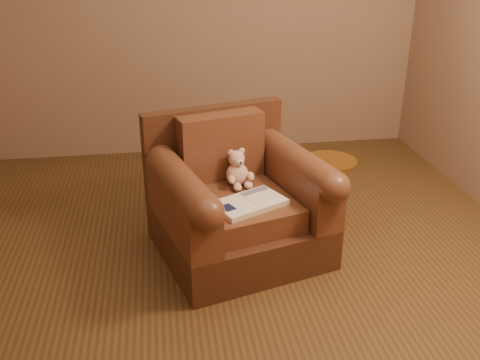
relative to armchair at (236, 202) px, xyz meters
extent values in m
plane|color=#51391C|center=(-0.17, -0.26, -0.31)|extent=(4.00, 4.00, 0.00)
cube|color=#866852|center=(-0.17, -2.26, 1.04)|extent=(4.00, 0.02, 2.70)
cube|color=#452517|center=(0.01, -0.04, -0.19)|extent=(1.10, 1.07, 0.25)
cube|color=#452517|center=(-0.09, 0.33, 0.22)|extent=(0.90, 0.33, 0.56)
cube|color=brown|center=(0.02, -0.08, 0.01)|extent=(0.68, 0.75, 0.14)
cube|color=brown|center=(-0.06, 0.22, 0.28)|extent=(0.54, 0.28, 0.41)
cube|color=brown|center=(-0.33, -0.18, 0.08)|extent=(0.38, 0.79, 0.29)
cube|color=brown|center=(0.37, 0.01, 0.08)|extent=(0.38, 0.79, 0.29)
cylinder|color=brown|center=(-0.33, -0.18, 0.23)|extent=(0.38, 0.79, 0.18)
cylinder|color=brown|center=(0.37, 0.01, 0.23)|extent=(0.38, 0.79, 0.18)
ellipsoid|color=beige|center=(0.02, 0.10, 0.14)|extent=(0.13, 0.12, 0.14)
sphere|color=beige|center=(0.02, 0.10, 0.24)|extent=(0.10, 0.10, 0.10)
ellipsoid|color=beige|center=(-0.02, 0.10, 0.28)|extent=(0.04, 0.02, 0.04)
ellipsoid|color=beige|center=(0.05, 0.12, 0.28)|extent=(0.04, 0.02, 0.04)
ellipsoid|color=beige|center=(0.03, 0.06, 0.23)|extent=(0.05, 0.03, 0.04)
sphere|color=black|center=(0.04, 0.04, 0.23)|extent=(0.01, 0.01, 0.01)
ellipsoid|color=beige|center=(-0.02, 0.03, 0.14)|extent=(0.04, 0.09, 0.04)
ellipsoid|color=beige|center=(0.10, 0.06, 0.14)|extent=(0.04, 0.09, 0.04)
ellipsoid|color=beige|center=(0.01, 0.01, 0.10)|extent=(0.05, 0.09, 0.04)
ellipsoid|color=beige|center=(0.08, 0.03, 0.10)|extent=(0.05, 0.09, 0.04)
cube|color=beige|center=(0.05, -0.20, 0.09)|extent=(0.46, 0.39, 0.03)
cube|color=white|center=(-0.04, -0.24, 0.10)|extent=(0.28, 0.30, 0.00)
cube|color=white|center=(0.13, -0.15, 0.10)|extent=(0.28, 0.30, 0.00)
cube|color=beige|center=(0.05, -0.20, 0.10)|extent=(0.11, 0.21, 0.00)
cube|color=#0F1638|center=(-0.08, -0.26, 0.11)|extent=(0.09, 0.10, 0.00)
cube|color=slate|center=(0.10, -0.08, 0.11)|extent=(0.18, 0.12, 0.00)
cylinder|color=gold|center=(0.62, 0.17, -0.30)|extent=(0.27, 0.27, 0.02)
cylinder|color=gold|center=(0.62, 0.17, -0.08)|extent=(0.03, 0.03, 0.44)
cylinder|color=gold|center=(0.62, 0.17, 0.16)|extent=(0.34, 0.34, 0.02)
cylinder|color=gold|center=(0.62, 0.17, 0.15)|extent=(0.03, 0.03, 0.02)
camera|label=1|loc=(-0.41, -2.81, 1.43)|focal=40.00mm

